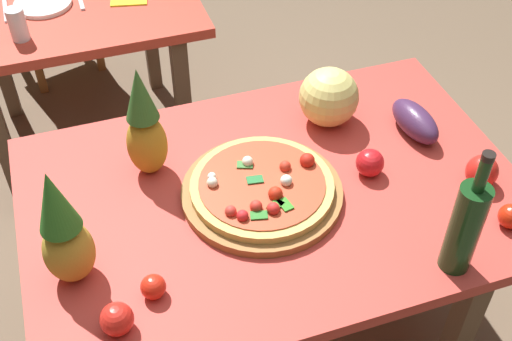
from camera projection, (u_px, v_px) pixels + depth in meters
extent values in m
plane|color=brown|center=(270.00, 341.00, 2.31)|extent=(10.00, 10.00, 0.00)
cube|color=brown|center=(121.00, 219.00, 2.25)|extent=(0.06, 0.06, 0.71)
cube|color=brown|center=(338.00, 168.00, 2.43)|extent=(0.06, 0.06, 0.71)
cube|color=#C03A32|center=(274.00, 196.00, 1.80)|extent=(1.36, 0.91, 0.04)
cube|color=brown|center=(5.00, 149.00, 2.51)|extent=(0.06, 0.06, 0.71)
cube|color=brown|center=(184.00, 112.00, 2.67)|extent=(0.06, 0.06, 0.71)
cube|color=brown|center=(149.00, 26.00, 3.16)|extent=(0.06, 0.06, 0.71)
cube|color=#C33B2B|center=(68.00, 2.00, 2.57)|extent=(0.98, 0.81, 0.04)
cube|color=#915F2F|center=(68.00, 9.00, 3.56)|extent=(0.04, 0.04, 0.41)
cube|color=#915F2F|center=(10.00, 29.00, 3.42)|extent=(0.04, 0.04, 0.41)
cube|color=#915F2F|center=(96.00, 35.00, 3.37)|extent=(0.04, 0.04, 0.41)
cube|color=#915F2F|center=(35.00, 57.00, 3.23)|extent=(0.04, 0.04, 0.41)
cylinder|color=#915F2F|center=(262.00, 193.00, 1.77)|extent=(0.44, 0.44, 0.02)
cylinder|color=tan|center=(262.00, 186.00, 1.75)|extent=(0.39, 0.39, 0.02)
cylinder|color=#BE4226|center=(262.00, 183.00, 1.74)|extent=(0.34, 0.34, 0.00)
sphere|color=red|center=(256.00, 206.00, 1.67)|extent=(0.03, 0.03, 0.03)
sphere|color=red|center=(307.00, 160.00, 1.79)|extent=(0.04, 0.04, 0.04)
sphere|color=red|center=(243.00, 216.00, 1.64)|extent=(0.03, 0.03, 0.03)
sphere|color=red|center=(273.00, 209.00, 1.66)|extent=(0.03, 0.03, 0.03)
sphere|color=red|center=(275.00, 194.00, 1.70)|extent=(0.04, 0.04, 0.04)
sphere|color=red|center=(285.00, 166.00, 1.78)|extent=(0.03, 0.03, 0.03)
sphere|color=red|center=(231.00, 211.00, 1.66)|extent=(0.03, 0.03, 0.03)
cube|color=#377131|center=(245.00, 165.00, 1.79)|extent=(0.05, 0.04, 0.00)
cube|color=#308422|center=(285.00, 204.00, 1.68)|extent=(0.04, 0.05, 0.00)
cube|color=#226E33|center=(255.00, 180.00, 1.74)|extent=(0.05, 0.03, 0.00)
cube|color=#308422|center=(276.00, 205.00, 1.68)|extent=(0.05, 0.05, 0.00)
cube|color=#297326|center=(259.00, 215.00, 1.65)|extent=(0.05, 0.04, 0.00)
sphere|color=white|center=(248.00, 161.00, 1.79)|extent=(0.03, 0.03, 0.03)
sphere|color=white|center=(212.00, 182.00, 1.73)|extent=(0.03, 0.03, 0.03)
sphere|color=white|center=(286.00, 181.00, 1.73)|extent=(0.03, 0.03, 0.03)
sphere|color=white|center=(212.00, 177.00, 1.75)|extent=(0.02, 0.02, 0.02)
cylinder|color=#143917|center=(464.00, 229.00, 1.52)|extent=(0.08, 0.08, 0.26)
cylinder|color=#143917|center=(482.00, 175.00, 1.40)|extent=(0.03, 0.03, 0.09)
cylinder|color=black|center=(488.00, 157.00, 1.36)|extent=(0.03, 0.03, 0.02)
ellipsoid|color=#B8932F|center=(69.00, 251.00, 1.53)|extent=(0.12, 0.12, 0.17)
cone|color=#2C7526|center=(54.00, 201.00, 1.41)|extent=(0.10, 0.10, 0.17)
ellipsoid|color=#B28623|center=(147.00, 144.00, 1.79)|extent=(0.11, 0.11, 0.19)
cone|color=#306829|center=(140.00, 94.00, 1.67)|extent=(0.09, 0.09, 0.15)
sphere|color=#DDD374|center=(329.00, 97.00, 1.95)|extent=(0.18, 0.18, 0.18)
ellipsoid|color=red|center=(482.00, 171.00, 1.78)|extent=(0.09, 0.09, 0.10)
ellipsoid|color=#422649|center=(415.00, 121.00, 1.94)|extent=(0.11, 0.21, 0.09)
sphere|color=red|center=(511.00, 216.00, 1.68)|extent=(0.07, 0.07, 0.07)
sphere|color=red|center=(153.00, 287.00, 1.52)|extent=(0.06, 0.06, 0.06)
sphere|color=red|center=(370.00, 163.00, 1.81)|extent=(0.08, 0.08, 0.08)
sphere|color=red|center=(117.00, 319.00, 1.45)|extent=(0.08, 0.08, 0.08)
cylinder|color=silver|center=(18.00, 24.00, 2.30)|extent=(0.06, 0.06, 0.12)
cylinder|color=white|center=(43.00, 3.00, 2.51)|extent=(0.22, 0.22, 0.02)
cube|color=silver|center=(6.00, 10.00, 2.48)|extent=(0.02, 0.18, 0.01)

